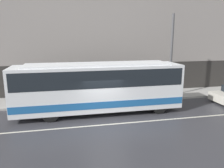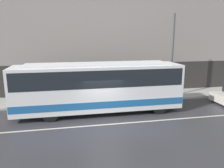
% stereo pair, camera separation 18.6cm
% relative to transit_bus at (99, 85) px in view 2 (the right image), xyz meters
% --- Properties ---
extents(ground_plane, '(60.00, 60.00, 0.00)m').
position_rel_transit_bus_xyz_m(ground_plane, '(0.10, -2.26, -1.92)').
color(ground_plane, '#333338').
extents(sidewalk, '(60.00, 2.97, 0.15)m').
position_rel_transit_bus_xyz_m(sidewalk, '(0.10, 3.23, -1.84)').
color(sidewalk, '#A09E99').
rests_on(sidewalk, ground_plane).
extents(building_facade, '(60.00, 0.35, 12.77)m').
position_rel_transit_bus_xyz_m(building_facade, '(0.10, 4.86, 4.26)').
color(building_facade, gray).
rests_on(building_facade, ground_plane).
extents(lane_stripe, '(54.00, 0.14, 0.01)m').
position_rel_transit_bus_xyz_m(lane_stripe, '(0.10, -2.26, -1.92)').
color(lane_stripe, beige).
rests_on(lane_stripe, ground_plane).
extents(transit_bus, '(11.19, 2.51, 3.41)m').
position_rel_transit_bus_xyz_m(transit_bus, '(0.00, 0.00, 0.00)').
color(transit_bus, white).
rests_on(transit_bus, ground_plane).
extents(utility_pole_near, '(0.21, 0.21, 6.79)m').
position_rel_transit_bus_xyz_m(utility_pole_near, '(6.45, 2.44, 1.63)').
color(utility_pole_near, '#4C4C4F').
rests_on(utility_pole_near, sidewalk).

